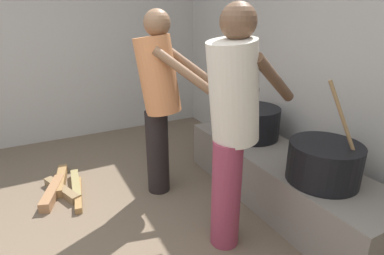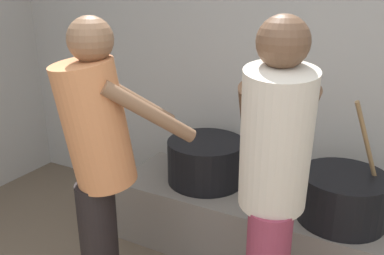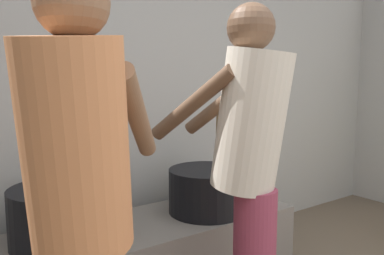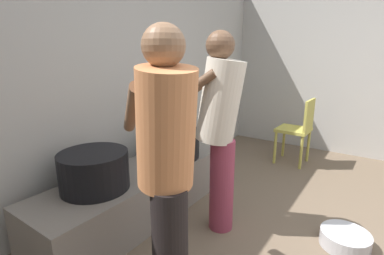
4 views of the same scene
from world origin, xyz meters
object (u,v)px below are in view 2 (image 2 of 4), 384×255
cooking_pot_main (342,197)px  cooking_pot_secondary (206,161)px  cook_in_cream_shirt (273,177)px  cook_in_orange_shirt (99,157)px

cooking_pot_main → cooking_pot_secondary: bearing=175.3°
cooking_pot_main → cook_in_cream_shirt: bearing=-109.8°
cook_in_orange_shirt → cook_in_cream_shirt: (0.84, 0.16, 0.02)m
cook_in_cream_shirt → cooking_pot_main: bearing=70.2°
cooking_pot_main → cook_in_orange_shirt: 1.37m
cooking_pot_main → cooking_pot_secondary: (-0.90, 0.07, 0.00)m
cooking_pot_main → cook_in_cream_shirt: cook_in_cream_shirt is taller
cooking_pot_secondary → cook_in_cream_shirt: cook_in_cream_shirt is taller
cooking_pot_secondary → cook_in_orange_shirt: (-0.17, -0.87, 0.33)m
cooking_pot_main → cook_in_orange_shirt: bearing=-143.3°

